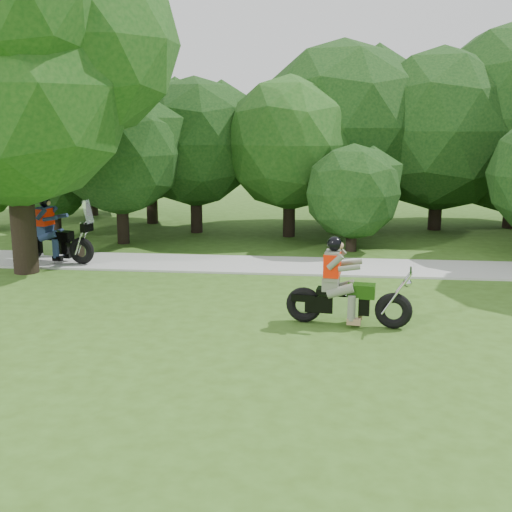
{
  "coord_description": "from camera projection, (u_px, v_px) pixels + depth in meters",
  "views": [
    {
      "loc": [
        -2.25,
        -10.17,
        4.22
      ],
      "look_at": [
        -3.8,
        4.28,
        1.1
      ],
      "focal_mm": 45.0,
      "sensor_mm": 36.0,
      "label": 1
    }
  ],
  "objects": [
    {
      "name": "tree_line",
      "position": [
        464.0,
        135.0,
        23.74
      ],
      "size": [
        38.7,
        12.28,
        7.89
      ],
      "color": "black",
      "rests_on": "ground"
    },
    {
      "name": "big_tree_west",
      "position": [
        15.0,
        60.0,
        17.08
      ],
      "size": [
        8.64,
        6.56,
        9.96
      ],
      "color": "black",
      "rests_on": "ground"
    },
    {
      "name": "ground",
      "position": [
        458.0,
        381.0,
        10.53
      ],
      "size": [
        100.0,
        100.0,
        0.0
      ],
      "primitive_type": "plane",
      "color": "#335317",
      "rests_on": "ground"
    },
    {
      "name": "chopper_motorcycle",
      "position": [
        342.0,
        293.0,
        13.25
      ],
      "size": [
        2.62,
        0.82,
        1.87
      ],
      "rotation": [
        0.0,
        0.0,
        -0.13
      ],
      "color": "black",
      "rests_on": "ground"
    },
    {
      "name": "touring_motorcycle",
      "position": [
        51.0,
        238.0,
        18.87
      ],
      "size": [
        2.54,
        1.13,
        1.95
      ],
      "rotation": [
        0.0,
        0.0,
        -0.22
      ],
      "color": "black",
      "rests_on": "walkway"
    },
    {
      "name": "walkway",
      "position": [
        402.0,
        268.0,
        18.3
      ],
      "size": [
        60.0,
        2.2,
        0.06
      ],
      "primitive_type": "cube",
      "color": "#A8A8A3",
      "rests_on": "ground"
    }
  ]
}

